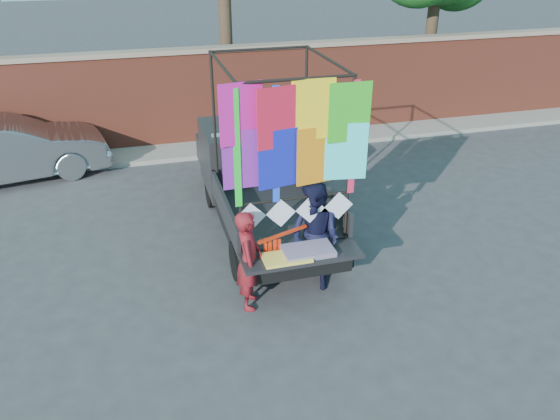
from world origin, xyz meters
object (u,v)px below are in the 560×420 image
object	(u,v)px
woman	(249,260)
pickup_truck	(256,175)
man	(315,237)
sedan	(6,150)

from	to	relation	value
woman	pickup_truck	bearing A→B (deg)	-0.77
pickup_truck	man	xyz separation A→B (m)	(0.34, -2.75, 0.04)
pickup_truck	man	distance (m)	2.77
pickup_truck	sedan	bearing A→B (deg)	147.48
pickup_truck	sedan	xyz separation A→B (m)	(-5.24, 3.34, -0.14)
sedan	man	bearing A→B (deg)	-148.12
pickup_truck	woman	distance (m)	3.11
man	pickup_truck	bearing A→B (deg)	153.50
pickup_truck	woman	world-z (taller)	pickup_truck
woman	man	distance (m)	1.18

